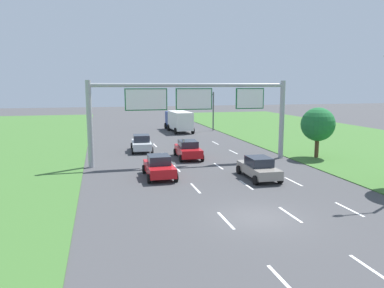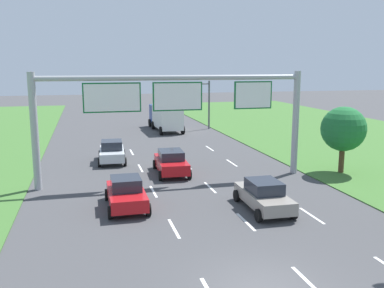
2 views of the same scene
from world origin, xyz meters
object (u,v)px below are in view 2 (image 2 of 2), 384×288
box_truck (165,116)px  traffic_light_mast (193,96)px  car_mid_lane (264,195)px  car_far_ahead (126,193)px  car_near_red (171,162)px  roadside_tree_mid (343,129)px  car_lead_silver (112,152)px  sign_gantry (175,104)px

box_truck → traffic_light_mast: (3.23, -0.11, 2.26)m
car_mid_lane → car_far_ahead: 7.14m
car_near_red → roadside_tree_mid: (11.45, -2.69, 2.26)m
car_lead_silver → sign_gantry: (3.64, -6.53, 4.13)m
car_near_red → car_lead_silver: size_ratio=1.04×
sign_gantry → car_near_red: bearing=87.4°
car_near_red → sign_gantry: bearing=-90.0°
car_lead_silver → roadside_tree_mid: roadside_tree_mid is taller
car_lead_silver → sign_gantry: bearing=-57.8°
car_lead_silver → car_far_ahead: bearing=-86.7°
car_mid_lane → box_truck: size_ratio=0.54×
car_lead_silver → sign_gantry: sign_gantry is taller
car_lead_silver → traffic_light_mast: 18.41m
car_near_red → box_truck: 20.07m
sign_gantry → roadside_tree_mid: 11.72m
roadside_tree_mid → box_truck: bearing=110.0°
car_lead_silver → roadside_tree_mid: bearing=-22.8°
car_far_ahead → roadside_tree_mid: bearing=14.0°
car_far_ahead → traffic_light_mast: bearing=68.8°
car_lead_silver → traffic_light_mast: traffic_light_mast is taller
car_near_red → traffic_light_mast: size_ratio=0.80×
car_near_red → car_mid_lane: bearing=-67.0°
sign_gantry → roadside_tree_mid: (11.54, -0.84, -1.87)m
car_far_ahead → sign_gantry: sign_gantry is taller
sign_gantry → traffic_light_mast: 22.54m
car_near_red → box_truck: size_ratio=0.56×
car_far_ahead → traffic_light_mast: 28.21m
car_mid_lane → traffic_light_mast: (3.36, 28.18, 3.09)m
car_near_red → car_far_ahead: 7.42m
box_truck → car_lead_silver: bearing=-117.0°
car_mid_lane → box_truck: 28.30m
traffic_light_mast → roadside_tree_mid: 22.92m
car_far_ahead → sign_gantry: size_ratio=0.24×
car_lead_silver → car_far_ahead: 11.12m
car_near_red → car_lead_silver: car_lead_silver is taller
car_far_ahead → roadside_tree_mid: size_ratio=0.89×
car_lead_silver → traffic_light_mast: size_ratio=0.77×
car_mid_lane → traffic_light_mast: size_ratio=0.78×
car_near_red → sign_gantry: sign_gantry is taller
car_mid_lane → sign_gantry: size_ratio=0.25×
sign_gantry → traffic_light_mast: (6.60, 21.53, -1.08)m
car_near_red → traffic_light_mast: bearing=74.3°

